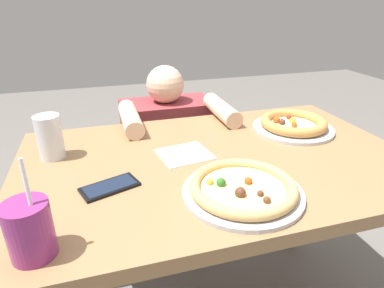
{
  "coord_description": "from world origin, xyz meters",
  "views": [
    {
      "loc": [
        -0.34,
        -0.87,
        1.22
      ],
      "look_at": [
        -0.07,
        0.06,
        0.78
      ],
      "focal_mm": 30.61,
      "sensor_mm": 36.0,
      "label": 1
    }
  ],
  "objects": [
    {
      "name": "dining_table",
      "position": [
        0.0,
        0.0,
        0.63
      ],
      "size": [
        1.24,
        0.78,
        0.75
      ],
      "color": "#936D47",
      "rests_on": "ground"
    },
    {
      "name": "pizza_near",
      "position": [
        -0.01,
        -0.22,
        0.77
      ],
      "size": [
        0.31,
        0.31,
        0.04
      ],
      "color": "#B7B7BC",
      "rests_on": "dining_table"
    },
    {
      "name": "pizza_far",
      "position": [
        0.36,
        0.14,
        0.77
      ],
      "size": [
        0.3,
        0.3,
        0.05
      ],
      "color": "#B7B7BC",
      "rests_on": "dining_table"
    },
    {
      "name": "drink_cup_colored",
      "position": [
        -0.5,
        -0.3,
        0.81
      ],
      "size": [
        0.09,
        0.09,
        0.21
      ],
      "color": "#8C2D72",
      "rests_on": "dining_table"
    },
    {
      "name": "water_cup_clear",
      "position": [
        -0.5,
        0.15,
        0.82
      ],
      "size": [
        0.08,
        0.08,
        0.14
      ],
      "color": "silver",
      "rests_on": "dining_table"
    },
    {
      "name": "paper_napkin",
      "position": [
        -0.09,
        0.05,
        0.75
      ],
      "size": [
        0.18,
        0.17,
        0.0
      ],
      "primitive_type": "cube",
      "rotation": [
        0.0,
        0.0,
        0.15
      ],
      "color": "white",
      "rests_on": "dining_table"
    },
    {
      "name": "cell_phone",
      "position": [
        -0.34,
        -0.09,
        0.75
      ],
      "size": [
        0.17,
        0.12,
        0.01
      ],
      "color": "black",
      "rests_on": "dining_table"
    },
    {
      "name": "diner_seated",
      "position": [
        -0.04,
        0.57,
        0.41
      ],
      "size": [
        0.45,
        0.54,
        0.94
      ],
      "color": "#333847",
      "rests_on": "ground"
    }
  ]
}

